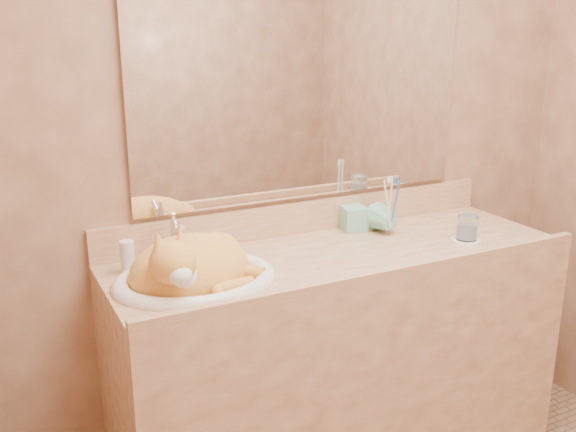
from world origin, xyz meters
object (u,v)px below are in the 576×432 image
sink_basin (194,258)px  cat (190,264)px  toothbrush_cup (391,223)px  soap_dispenser (359,207)px  vanity_counter (339,363)px  water_glass (467,228)px

sink_basin → cat: 0.02m
cat → toothbrush_cup: size_ratio=3.62×
cat → soap_dispenser: soap_dispenser is taller
vanity_counter → soap_dispenser: size_ratio=8.02×
toothbrush_cup → water_glass: 0.27m
soap_dispenser → vanity_counter: bearing=-125.5°
sink_basin → soap_dispenser: bearing=3.9°
cat → sink_basin: bearing=-1.7°
cat → vanity_counter: bearing=-8.3°
vanity_counter → sink_basin: size_ratio=3.25×
sink_basin → water_glass: bearing=-15.3°
vanity_counter → toothbrush_cup: bearing=16.1°
cat → water_glass: cat is taller
soap_dispenser → sink_basin: bearing=-154.8°
water_glass → sink_basin: bearing=175.3°
vanity_counter → soap_dispenser: bearing=43.8°
vanity_counter → sink_basin: 0.73m
vanity_counter → water_glass: size_ratio=18.43×
sink_basin → vanity_counter: bearing=-8.4°
cat → water_glass: size_ratio=4.49×
sink_basin → cat: (-0.02, -0.00, -0.02)m
soap_dispenser → cat: bearing=-154.9°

